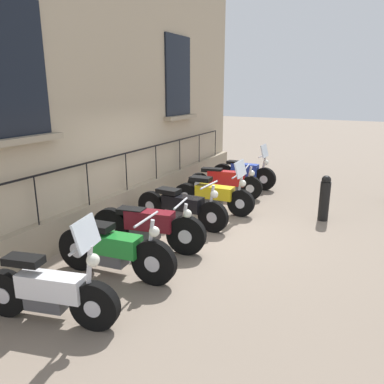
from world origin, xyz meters
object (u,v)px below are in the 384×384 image
object	(u,v)px
motorcycle_blue	(244,173)
motorcycle_green	(116,251)
motorcycle_black	(181,207)
motorcycle_yellow	(214,195)
bollard	(325,198)
motorcycle_maroon	(148,227)
motorcycle_white	(50,292)
motorcycle_red	(225,182)

from	to	relation	value
motorcycle_blue	motorcycle_green	bearing A→B (deg)	-89.53
motorcycle_green	motorcycle_black	size ratio (longest dim) A/B	0.94
motorcycle_yellow	bollard	distance (m)	2.49
motorcycle_green	bollard	size ratio (longest dim) A/B	2.01
motorcycle_black	motorcycle_blue	world-z (taller)	motorcycle_blue
motorcycle_black	motorcycle_yellow	bearing A→B (deg)	77.58
motorcycle_maroon	bollard	distance (m)	4.05
motorcycle_white	bollard	distance (m)	6.06
motorcycle_maroon	bollard	xyz separation A→B (m)	(2.63, 3.09, 0.08)
motorcycle_maroon	motorcycle_black	xyz separation A→B (m)	(-0.04, 1.36, -0.02)
motorcycle_maroon	motorcycle_black	bearing A→B (deg)	91.89
motorcycle_red	bollard	xyz separation A→B (m)	(2.66, -0.69, 0.11)
motorcycle_green	motorcycle_yellow	distance (m)	3.61
motorcycle_green	motorcycle_maroon	world-z (taller)	motorcycle_green
motorcycle_red	bollard	distance (m)	2.75
motorcycle_green	motorcycle_blue	bearing A→B (deg)	90.47
motorcycle_red	motorcycle_blue	xyz separation A→B (m)	(0.11, 1.22, 0.01)
motorcycle_yellow	motorcycle_white	bearing A→B (deg)	-90.67
motorcycle_yellow	motorcycle_red	size ratio (longest dim) A/B	1.00
motorcycle_red	motorcycle_blue	world-z (taller)	motorcycle_blue
motorcycle_white	motorcycle_red	distance (m)	6.22
motorcycle_green	motorcycle_maroon	distance (m)	1.12
motorcycle_green	motorcycle_blue	size ratio (longest dim) A/B	1.05
motorcycle_green	bollard	distance (m)	4.88
motorcycle_black	motorcycle_white	bearing A→B (deg)	-87.08
motorcycle_black	bollard	world-z (taller)	bollard
motorcycle_green	motorcycle_black	distance (m)	2.47
motorcycle_maroon	motorcycle_blue	distance (m)	5.00
motorcycle_green	motorcycle_red	bearing A→B (deg)	91.94
motorcycle_yellow	motorcycle_black	bearing A→B (deg)	-102.42
motorcycle_blue	motorcycle_red	bearing A→B (deg)	-95.38
motorcycle_blue	motorcycle_yellow	bearing A→B (deg)	-87.08
motorcycle_red	motorcycle_green	bearing A→B (deg)	-88.06
bollard	motorcycle_white	bearing A→B (deg)	-114.13
motorcycle_green	bollard	world-z (taller)	motorcycle_green
motorcycle_white	bollard	world-z (taller)	motorcycle_white
motorcycle_black	motorcycle_red	distance (m)	2.42
motorcycle_green	motorcycle_black	world-z (taller)	motorcycle_green
motorcycle_black	bollard	xyz separation A→B (m)	(2.67, 1.73, 0.10)
motorcycle_green	motorcycle_red	size ratio (longest dim) A/B	1.02
bollard	motorcycle_maroon	bearing A→B (deg)	-130.37
motorcycle_maroon	motorcycle_green	bearing A→B (deg)	-83.31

